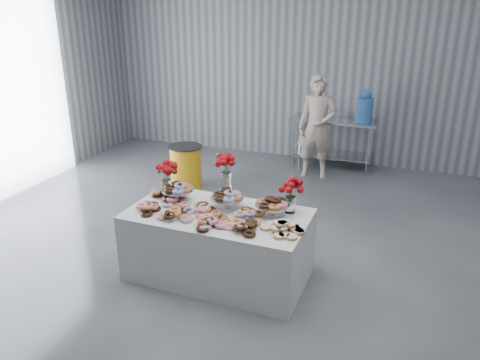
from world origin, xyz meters
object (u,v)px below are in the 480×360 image
Objects in this scene: prep_table at (333,134)px; person at (317,127)px; water_jug at (364,107)px; display_table at (218,245)px; trash_barrel at (186,166)px.

person is at bearing -108.40° from prep_table.
prep_table is 2.71× the size of water_jug.
prep_table reaches higher than display_table.
person is 2.52× the size of trash_barrel.
prep_table is 0.87× the size of person.
water_jug is at bearing 35.25° from trash_barrel.
person reaches higher than prep_table.
water_jug is 0.92m from person.
water_jug is (0.50, -0.00, 0.53)m from prep_table.
display_table is at bearing -101.74° from person.
display_table is 1.10× the size of person.
water_jug is at bearing -0.00° from prep_table.
water_jug reaches higher than prep_table.
person reaches higher than water_jug.
display_table is 2.71m from trash_barrel.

